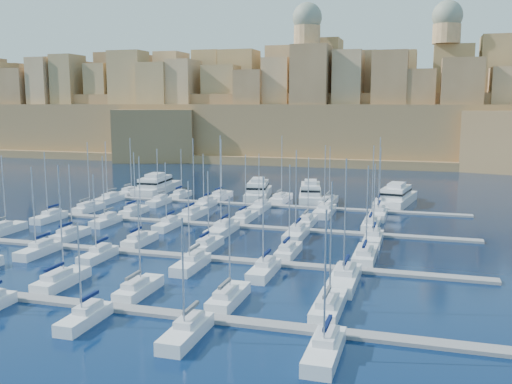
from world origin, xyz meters
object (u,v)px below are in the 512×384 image
(sailboat_2, at_px, (61,280))
(sailboat_4, at_px, (228,298))
(motor_yacht_c, at_px, (310,194))
(motor_yacht_d, at_px, (397,197))
(motor_yacht_a, at_px, (156,186))
(motor_yacht_b, at_px, (258,191))

(sailboat_2, relative_size, sailboat_4, 1.22)
(sailboat_4, xyz_separation_m, motor_yacht_c, (-4.35, 70.26, 1.00))
(sailboat_2, height_order, motor_yacht_d, sailboat_2)
(motor_yacht_a, height_order, motor_yacht_b, same)
(sailboat_2, distance_m, motor_yacht_b, 70.38)
(sailboat_4, height_order, motor_yacht_d, sailboat_4)
(sailboat_4, relative_size, motor_yacht_b, 0.72)
(motor_yacht_a, xyz_separation_m, motor_yacht_b, (27.35, -1.27, -0.00))
(sailboat_4, height_order, motor_yacht_c, sailboat_4)
(motor_yacht_b, distance_m, motor_yacht_c, 12.67)
(motor_yacht_d, bearing_deg, motor_yacht_c, -177.30)
(sailboat_4, bearing_deg, motor_yacht_a, 121.78)
(motor_yacht_c, height_order, motor_yacht_d, same)
(motor_yacht_b, xyz_separation_m, motor_yacht_c, (12.67, -0.09, 0.00))
(motor_yacht_b, bearing_deg, motor_yacht_c, -0.41)
(sailboat_2, bearing_deg, motor_yacht_a, 107.33)
(motor_yacht_d, bearing_deg, motor_yacht_b, -178.53)
(sailboat_2, height_order, sailboat_4, sailboat_2)
(sailboat_4, bearing_deg, motor_yacht_d, 78.03)
(sailboat_4, xyz_separation_m, motor_yacht_a, (-44.37, 71.62, 1.00))
(sailboat_4, relative_size, motor_yacht_c, 0.73)
(sailboat_2, bearing_deg, motor_yacht_b, 85.88)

